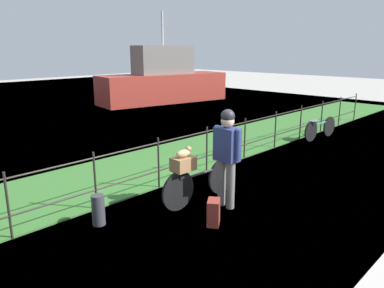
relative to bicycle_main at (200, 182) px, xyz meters
The scene contains 11 objects.
ground_plane 1.10m from the bicycle_main, 53.70° to the right, with size 60.00×60.00×0.00m, color #B2ADA3.
grass_strip 2.32m from the bicycle_main, 74.44° to the left, with size 27.00×2.40×0.03m, color #38702D.
iron_fence 1.21m from the bicycle_main, 58.78° to the left, with size 18.04×0.04×1.01m.
bicycle_main is the anchor object (origin of this frame).
wooden_crate 0.59m from the bicycle_main, behind, with size 0.39×0.26×0.23m, color olive.
terrier_dog 0.72m from the bicycle_main, behind, with size 0.32×0.15×0.18m.
cyclist_person 0.81m from the bicycle_main, 71.79° to the right, with size 0.28×0.54×1.68m.
backpack_on_paving 0.92m from the bicycle_main, 124.32° to the right, with size 0.28×0.18×0.40m, color maroon.
mooring_bollard 1.82m from the bicycle_main, 163.52° to the left, with size 0.20×0.20×0.48m, color #38383D.
bicycle_parked 5.96m from the bicycle_main, ahead, with size 1.62×0.22×0.60m.
moored_boat_near 12.65m from the bicycle_main, 51.11° to the left, with size 6.74×3.06×4.35m.
Camera 1 is at (-5.13, -3.31, 2.64)m, focal length 34.78 mm.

